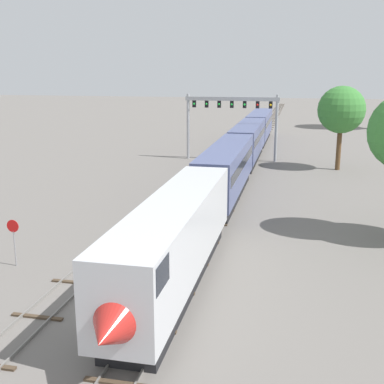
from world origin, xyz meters
name	(u,v)px	position (x,y,z in m)	size (l,w,h in m)	color
ground_plane	(122,306)	(0.00, 0.00, 0.00)	(400.00, 400.00, 0.00)	slate
track_main	(259,142)	(2.00, 60.00, 0.07)	(2.60, 200.00, 0.16)	slate
track_near	(204,161)	(-3.50, 40.00, 0.07)	(2.60, 160.00, 0.16)	slate
passenger_train	(239,153)	(2.00, 32.33, 2.60)	(3.04, 77.68, 4.80)	silver
signal_gantry	(232,112)	(-0.25, 42.08, 6.31)	(12.10, 0.49, 8.54)	#999BA0
stop_sign	(14,236)	(-8.00, 3.59, 1.87)	(0.76, 0.08, 2.88)	gray
trackside_tree_right	(341,110)	(12.99, 38.34, 7.01)	(5.44, 5.44, 9.77)	brown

